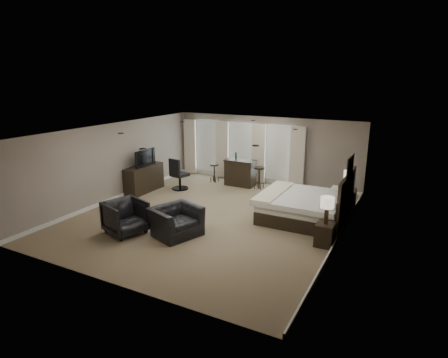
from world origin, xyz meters
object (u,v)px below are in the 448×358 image
at_px(lamp_near, 327,210).
at_px(bed, 307,195).
at_px(nightstand_near, 325,234).
at_px(desk_chair, 180,174).
at_px(lamp_far, 348,180).
at_px(nightstand_far, 346,200).
at_px(armchair_near, 176,216).
at_px(tv, 143,164).
at_px(bar_stool_right, 259,178).
at_px(dresser, 144,179).
at_px(bar_counter, 240,173).
at_px(bar_stool_left, 214,173).
at_px(armchair_far, 126,216).

bearing_deg(lamp_near, bed, 121.54).
bearing_deg(nightstand_near, desk_chair, 158.68).
xyz_separation_m(lamp_near, lamp_far, (0.00, 2.90, 0.05)).
relative_size(nightstand_near, nightstand_far, 0.86).
bearing_deg(desk_chair, armchair_near, 134.69).
bearing_deg(tv, bar_stool_right, -57.74).
relative_size(bed, desk_chair, 2.00).
bearing_deg(dresser, nightstand_near, -12.17).
bearing_deg(lamp_far, tv, -168.50).
xyz_separation_m(nightstand_near, dresser, (-6.92, 1.49, 0.19)).
bearing_deg(nightstand_near, dresser, 167.83).
distance_m(bar_counter, bar_stool_left, 1.13).
bearing_deg(tv, bar_counter, -50.31).
xyz_separation_m(dresser, armchair_near, (3.28, -2.71, 0.04)).
relative_size(dresser, tv, 1.58).
relative_size(lamp_near, dresser, 0.41).
relative_size(bar_stool_right, desk_chair, 0.69).
bearing_deg(desk_chair, bar_stool_right, -138.71).
relative_size(bed, lamp_far, 3.91).
xyz_separation_m(bed, bar_stool_right, (-2.44, 2.31, -0.34)).
bearing_deg(tv, armchair_near, -129.57).
relative_size(nightstand_near, lamp_near, 0.84).
distance_m(bed, bar_stool_right, 3.38).
distance_m(bed, tv, 6.04).
distance_m(lamp_near, desk_chair, 6.35).
bearing_deg(tv, bed, -90.40).
height_order(bar_stool_right, desk_chair, desk_chair).
xyz_separation_m(lamp_near, dresser, (-6.92, 1.49, -0.44)).
bearing_deg(nightstand_near, bar_counter, 137.35).
bearing_deg(bar_stool_right, nightstand_near, -48.50).
height_order(bed, lamp_far, bed).
bearing_deg(nightstand_near, lamp_near, 0.00).
xyz_separation_m(tv, desk_chair, (1.01, 0.82, -0.43)).
distance_m(armchair_near, bar_counter, 5.04).
distance_m(tv, bar_counter, 3.66).
xyz_separation_m(nightstand_near, bar_stool_left, (-5.25, 3.76, 0.08)).
relative_size(nightstand_far, armchair_far, 0.67).
distance_m(lamp_near, tv, 7.08).
height_order(lamp_near, armchair_far, lamp_near).
height_order(tv, bar_stool_left, tv).
distance_m(dresser, bar_stool_right, 4.25).
bearing_deg(bar_counter, bed, -36.01).
relative_size(bed, bar_stool_left, 3.23).
height_order(nightstand_near, bar_counter, bar_counter).
bearing_deg(lamp_near, armchair_far, -160.50).
relative_size(dresser, bar_counter, 1.42).
distance_m(bed, lamp_near, 1.71).
bearing_deg(bar_counter, nightstand_far, -12.37).
xyz_separation_m(lamp_far, bar_stool_left, (-5.25, 0.86, -0.60)).
bearing_deg(armchair_near, nightstand_far, -21.78).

